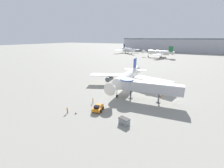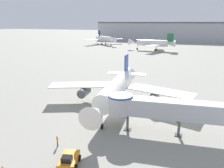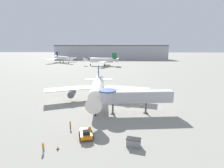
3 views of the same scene
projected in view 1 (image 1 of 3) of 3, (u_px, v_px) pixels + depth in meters
The scene contains 13 objects.
ground_plane at pixel (121, 92), 52.40m from camera, with size 800.00×800.00×0.00m, color gray.
main_airplane at pixel (127, 77), 55.03m from camera, with size 32.45×28.71×9.92m.
jet_bridge at pixel (146, 87), 43.52m from camera, with size 17.99×4.97×6.14m.
pushback_tug_orange at pixel (98, 108), 38.38m from camera, with size 3.14×4.02×1.75m.
service_container_gray at pixel (124, 121), 32.48m from camera, with size 2.68×1.88×1.43m.
traffic_cone_apron_front at pixel (76, 113), 36.98m from camera, with size 0.41×0.41×0.68m.
traffic_cone_near_nose at pixel (103, 106), 40.24m from camera, with size 0.50×0.50×0.82m.
traffic_cone_starboard_wing at pixel (160, 96), 47.65m from camera, with size 0.43×0.43×0.71m.
ground_crew_marshaller at pixel (93, 100), 42.91m from camera, with size 0.36×0.34×1.65m.
ground_crew_wing_walker at pixel (67, 110), 37.18m from camera, with size 0.35×0.34×1.61m.
background_jet_navy_tail at pixel (128, 49), 178.78m from camera, with size 26.20×26.68×10.58m.
background_jet_green_tail at pixel (159, 53), 139.45m from camera, with size 29.57×28.82×10.78m.
terminal_building at pixel (174, 45), 199.14m from camera, with size 136.20×19.74×17.22m.
Camera 1 is at (20.32, -45.00, 18.07)m, focal length 24.00 mm.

